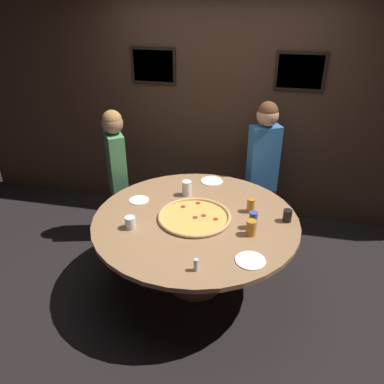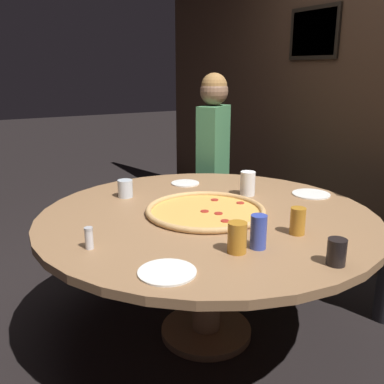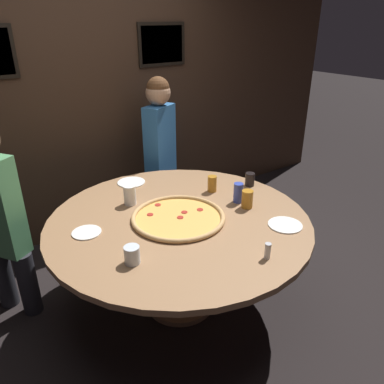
# 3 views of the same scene
# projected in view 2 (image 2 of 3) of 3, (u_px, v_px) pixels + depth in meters

# --- Properties ---
(ground_plane) EXTENTS (24.00, 24.00, 0.00)m
(ground_plane) POSITION_uv_depth(u_px,v_px,m) (206.00, 333.00, 2.49)
(ground_plane) COLOR black
(dining_table) EXTENTS (1.80, 1.80, 0.74)m
(dining_table) POSITION_uv_depth(u_px,v_px,m) (207.00, 232.00, 2.31)
(dining_table) COLOR #936B47
(dining_table) RESTS_ON ground_plane
(giant_pizza) EXTENTS (0.64, 0.64, 0.03)m
(giant_pizza) POSITION_uv_depth(u_px,v_px,m) (206.00, 210.00, 2.29)
(giant_pizza) COLOR #E5A84C
(giant_pizza) RESTS_ON dining_table
(drink_cup_near_right) EXTENTS (0.07, 0.07, 0.15)m
(drink_cup_near_right) POSITION_uv_depth(u_px,v_px,m) (258.00, 232.00, 1.82)
(drink_cup_near_right) COLOR #384CB7
(drink_cup_near_right) RESTS_ON dining_table
(drink_cup_centre_back) EXTENTS (0.08, 0.08, 0.13)m
(drink_cup_centre_back) POSITION_uv_depth(u_px,v_px,m) (237.00, 238.00, 1.78)
(drink_cup_centre_back) COLOR #BC7A23
(drink_cup_centre_back) RESTS_ON dining_table
(drink_cup_near_left) EXTENTS (0.09, 0.09, 0.15)m
(drink_cup_near_left) POSITION_uv_depth(u_px,v_px,m) (248.00, 183.00, 2.59)
(drink_cup_near_left) COLOR white
(drink_cup_near_left) RESTS_ON dining_table
(drink_cup_beside_pizza) EXTENTS (0.09, 0.09, 0.10)m
(drink_cup_beside_pizza) POSITION_uv_depth(u_px,v_px,m) (125.00, 189.00, 2.56)
(drink_cup_beside_pizza) COLOR silver
(drink_cup_beside_pizza) RESTS_ON dining_table
(drink_cup_by_shaker) EXTENTS (0.07, 0.07, 0.13)m
(drink_cup_by_shaker) POSITION_uv_depth(u_px,v_px,m) (298.00, 221.00, 1.98)
(drink_cup_by_shaker) COLOR #BC7A23
(drink_cup_by_shaker) RESTS_ON dining_table
(drink_cup_far_left) EXTENTS (0.08, 0.08, 0.11)m
(drink_cup_far_left) POSITION_uv_depth(u_px,v_px,m) (337.00, 252.00, 1.67)
(drink_cup_far_left) COLOR black
(drink_cup_far_left) RESTS_ON dining_table
(white_plate_far_back) EXTENTS (0.23, 0.23, 0.01)m
(white_plate_far_back) POSITION_uv_depth(u_px,v_px,m) (167.00, 272.00, 1.62)
(white_plate_far_back) COLOR white
(white_plate_far_back) RESTS_ON dining_table
(white_plate_left_side) EXTENTS (0.23, 0.23, 0.01)m
(white_plate_left_side) POSITION_uv_depth(u_px,v_px,m) (311.00, 194.00, 2.62)
(white_plate_left_side) COLOR white
(white_plate_left_side) RESTS_ON dining_table
(white_plate_right_side) EXTENTS (0.19, 0.19, 0.01)m
(white_plate_right_side) POSITION_uv_depth(u_px,v_px,m) (185.00, 183.00, 2.86)
(white_plate_right_side) COLOR white
(white_plate_right_side) RESTS_ON dining_table
(condiment_shaker) EXTENTS (0.04, 0.04, 0.10)m
(condiment_shaker) POSITION_uv_depth(u_px,v_px,m) (89.00, 238.00, 1.82)
(condiment_shaker) COLOR silver
(condiment_shaker) RESTS_ON dining_table
(diner_far_left) EXTENTS (0.31, 0.37, 1.45)m
(diner_far_left) POSITION_uv_depth(u_px,v_px,m) (213.00, 154.00, 3.41)
(diner_far_left) COLOR #232328
(diner_far_left) RESTS_ON ground_plane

